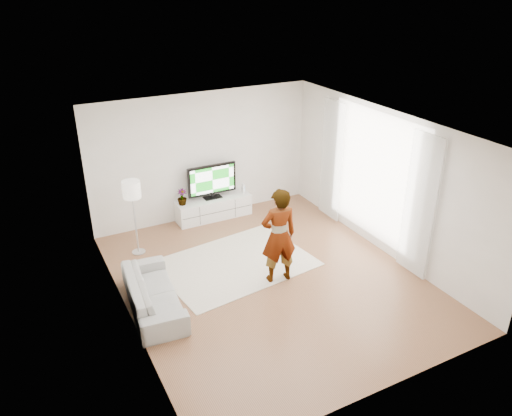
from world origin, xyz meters
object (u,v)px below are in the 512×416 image
television (212,180)px  floor_lamp (132,193)px  rug (236,263)px  sofa (153,293)px  player (279,236)px  media_console (214,208)px

television → floor_lamp: floor_lamp is taller
rug → sofa: sofa is taller
rug → floor_lamp: size_ratio=1.81×
player → television: bearing=-81.1°
media_console → television: (-0.00, 0.03, 0.66)m
rug → floor_lamp: bearing=140.0°
television → player: bearing=-89.3°
player → sofa: bearing=2.3°
television → floor_lamp: 2.11m
media_console → television: bearing=90.0°
rug → player: bearing=-61.7°
television → player: 2.87m
media_console → sofa: (-2.18, -2.61, 0.04)m
media_console → floor_lamp: size_ratio=1.12×
sofa → player: bearing=-90.4°
player → sofa: player is taller
media_console → rug: bearing=-101.7°
media_console → sofa: bearing=-130.0°
rug → player: size_ratio=1.57×
media_console → floor_lamp: floor_lamp is taller
television → player: size_ratio=0.63×
player → floor_lamp: 2.90m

